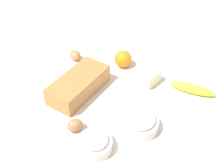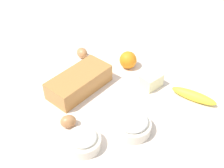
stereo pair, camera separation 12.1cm
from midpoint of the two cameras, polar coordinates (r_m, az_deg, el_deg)
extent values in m
cube|color=beige|center=(1.24, 2.79, -1.88)|extent=(2.40, 2.40, 0.02)
cube|color=#B77A3D|center=(1.22, -3.73, 0.30)|extent=(0.28, 0.13, 0.08)
cube|color=black|center=(1.21, -3.73, 0.45)|extent=(0.27, 0.12, 0.07)
cylinder|color=silver|center=(1.02, -2.24, -11.70)|extent=(0.12, 0.12, 0.04)
torus|color=silver|center=(1.00, -2.26, -11.10)|extent=(0.12, 0.12, 0.01)
ellipsoid|color=white|center=(0.99, -2.28, -10.68)|extent=(0.10, 0.10, 0.03)
cylinder|color=silver|center=(1.07, 7.29, -8.56)|extent=(0.14, 0.14, 0.04)
torus|color=silver|center=(1.06, 7.37, -7.93)|extent=(0.14, 0.14, 0.01)
ellipsoid|color=white|center=(1.05, 7.43, -7.44)|extent=(0.11, 0.11, 0.04)
ellipsoid|color=yellow|center=(1.24, 18.65, -2.38)|extent=(0.07, 0.19, 0.04)
sphere|color=orange|center=(1.35, 5.78, 4.70)|extent=(0.08, 0.08, 0.08)
cube|color=#F4EDB2|center=(1.26, 10.57, 0.52)|extent=(0.10, 0.08, 0.06)
ellipsoid|color=#AD7547|center=(1.08, -5.68, -7.46)|extent=(0.08, 0.07, 0.05)
ellipsoid|color=#B67B4B|center=(1.42, -3.56, 6.11)|extent=(0.07, 0.08, 0.05)
camera|label=1|loc=(0.06, -87.14, 2.43)|focal=45.95mm
camera|label=2|loc=(0.06, 92.86, -2.43)|focal=45.95mm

